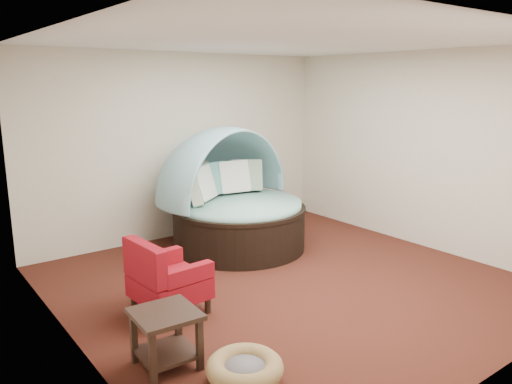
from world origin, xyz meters
TOP-DOWN VIEW (x-y plane):
  - floor at (0.00, 0.00)m, footprint 5.00×5.00m
  - wall_back at (0.00, 2.50)m, footprint 5.00×0.00m
  - wall_front at (0.00, -2.50)m, footprint 5.00×0.00m
  - wall_left at (-2.50, 0.00)m, footprint 0.00×5.00m
  - wall_right at (2.50, 0.00)m, footprint 0.00×5.00m
  - ceiling at (0.00, 0.00)m, footprint 5.00×5.00m
  - canopy_daybed at (0.25, 1.51)m, footprint 2.33×2.28m
  - pet_basket at (-1.62, -1.37)m, footprint 0.82×0.82m
  - red_armchair at (-1.54, 0.14)m, footprint 0.74×0.74m
  - side_table at (-2.00, -0.76)m, footprint 0.55×0.55m

SIDE VIEW (x-z plane):
  - floor at x=0.00m, z-range 0.00..0.00m
  - pet_basket at x=-1.62m, z-range 0.00..0.22m
  - side_table at x=-2.00m, z-range 0.07..0.57m
  - red_armchair at x=-1.54m, z-range -0.03..0.78m
  - canopy_daybed at x=0.25m, z-range -0.06..1.69m
  - wall_back at x=0.00m, z-range -1.10..3.90m
  - wall_front at x=0.00m, z-range -1.10..3.90m
  - wall_left at x=-2.50m, z-range -1.10..3.90m
  - wall_right at x=2.50m, z-range -1.10..3.90m
  - ceiling at x=0.00m, z-range 2.80..2.80m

